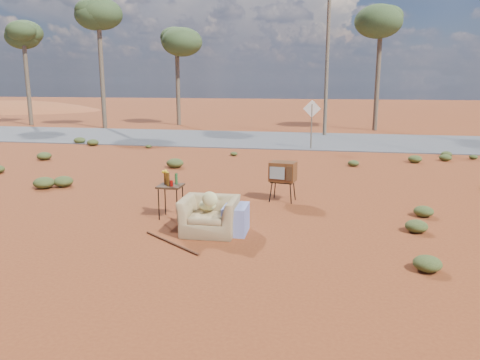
# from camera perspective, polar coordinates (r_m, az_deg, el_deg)

# --- Properties ---
(ground) EXTENTS (140.00, 140.00, 0.00)m
(ground) POSITION_cam_1_polar(r_m,az_deg,el_deg) (9.79, -3.54, -5.95)
(ground) COLOR brown
(ground) RESTS_ON ground
(highway) EXTENTS (140.00, 7.00, 0.04)m
(highway) POSITION_cam_1_polar(r_m,az_deg,el_deg) (24.30, 5.40, 4.91)
(highway) COLOR #565659
(highway) RESTS_ON ground
(dirt_mound) EXTENTS (26.00, 18.00, 2.00)m
(dirt_mound) POSITION_cam_1_polar(r_m,az_deg,el_deg) (53.91, -26.11, 7.63)
(dirt_mound) COLOR #A14726
(dirt_mound) RESTS_ON ground
(armchair) EXTENTS (1.33, 0.87, 0.97)m
(armchair) POSITION_cam_1_polar(r_m,az_deg,el_deg) (9.40, -3.14, -3.82)
(armchair) COLOR #997E53
(armchair) RESTS_ON ground
(tv_unit) EXTENTS (0.70, 0.59, 1.01)m
(tv_unit) POSITION_cam_1_polar(r_m,az_deg,el_deg) (11.85, 5.26, 0.96)
(tv_unit) COLOR black
(tv_unit) RESTS_ON ground
(side_table) EXTENTS (0.53, 0.53, 1.05)m
(side_table) POSITION_cam_1_polar(r_m,az_deg,el_deg) (10.49, -8.61, -0.44)
(side_table) COLOR #3A2215
(side_table) RESTS_ON ground
(rusty_bar) EXTENTS (1.39, 1.05, 0.05)m
(rusty_bar) POSITION_cam_1_polar(r_m,az_deg,el_deg) (8.98, -8.38, -7.58)
(rusty_bar) COLOR #512715
(rusty_bar) RESTS_ON ground
(road_sign) EXTENTS (0.78, 0.06, 2.19)m
(road_sign) POSITION_cam_1_polar(r_m,az_deg,el_deg) (21.07, 8.74, 7.78)
(road_sign) COLOR brown
(road_sign) RESTS_ON ground
(eucalyptus_far_left) EXTENTS (3.20, 3.20, 7.10)m
(eucalyptus_far_left) POSITION_cam_1_polar(r_m,az_deg,el_deg) (35.56, -24.92, 15.68)
(eucalyptus_far_left) COLOR brown
(eucalyptus_far_left) RESTS_ON ground
(eucalyptus_left) EXTENTS (3.20, 3.20, 8.10)m
(eucalyptus_left) POSITION_cam_1_polar(r_m,az_deg,el_deg) (31.72, -16.89, 18.62)
(eucalyptus_left) COLOR brown
(eucalyptus_left) RESTS_ON ground
(eucalyptus_near_left) EXTENTS (3.20, 3.20, 6.60)m
(eucalyptus_near_left) POSITION_cam_1_polar(r_m,az_deg,el_deg) (32.78, -7.72, 16.20)
(eucalyptus_near_left) COLOR brown
(eucalyptus_near_left) RESTS_ON ground
(eucalyptus_center) EXTENTS (3.20, 3.20, 7.60)m
(eucalyptus_center) POSITION_cam_1_polar(r_m,az_deg,el_deg) (30.31, 16.81, 18.02)
(eucalyptus_center) COLOR brown
(eucalyptus_center) RESTS_ON ground
(utility_pole_center) EXTENTS (1.40, 0.20, 8.00)m
(utility_pole_center) POSITION_cam_1_polar(r_m,az_deg,el_deg) (26.53, 10.58, 14.29)
(utility_pole_center) COLOR brown
(utility_pole_center) RESTS_ON ground
(scrub_patch) EXTENTS (17.49, 8.07, 0.33)m
(scrub_patch) POSITION_cam_1_polar(r_m,az_deg,el_deg) (14.08, -2.29, 0.24)
(scrub_patch) COLOR #495424
(scrub_patch) RESTS_ON ground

